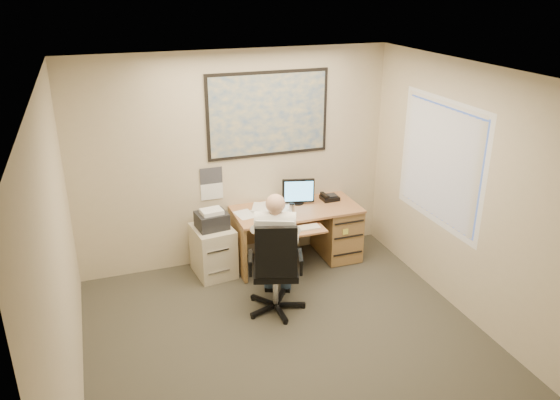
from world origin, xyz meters
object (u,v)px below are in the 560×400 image
object	(u,v)px
desk	(319,226)
office_chair	(278,285)
person	(275,253)
filing_cabinet	(213,246)

from	to	relation	value
desk	office_chair	bearing A→B (deg)	-131.81
office_chair	person	bearing A→B (deg)	118.27
desk	person	xyz separation A→B (m)	(-0.95, -0.96, 0.24)
person	filing_cabinet	bearing A→B (deg)	138.15
filing_cabinet	office_chair	bearing A→B (deg)	-72.51
filing_cabinet	person	size ratio (longest dim) A/B	0.64
desk	filing_cabinet	world-z (taller)	desk
office_chair	person	world-z (taller)	person
office_chair	desk	bearing A→B (deg)	65.44
filing_cabinet	person	bearing A→B (deg)	-71.49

